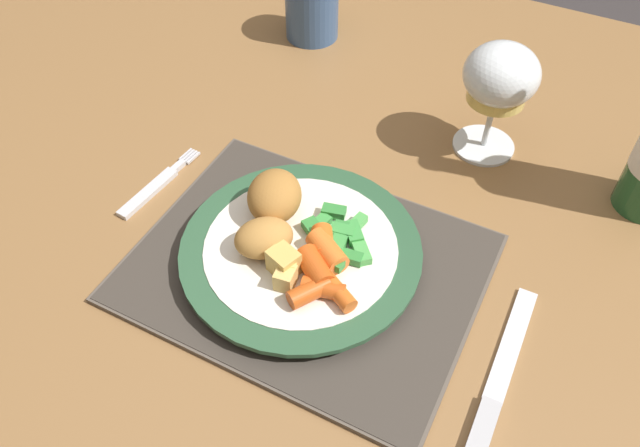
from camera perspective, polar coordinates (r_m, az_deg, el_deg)
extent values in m
plane|color=#383333|center=(1.36, 1.37, -17.63)|extent=(6.00, 6.00, 0.00)
cube|color=olive|center=(0.76, 2.34, 5.20)|extent=(1.31, 0.92, 0.04)
cube|color=olive|center=(1.51, -12.36, 11.31)|extent=(0.06, 0.06, 0.70)
cube|color=brown|center=(0.63, -1.26, -4.08)|extent=(0.34, 0.26, 0.01)
cube|color=#3C352E|center=(0.62, -1.26, -3.89)|extent=(0.33, 0.26, 0.00)
cylinder|color=white|center=(0.62, -1.75, -2.88)|extent=(0.20, 0.20, 0.01)
cylinder|color=#2D5638|center=(0.62, -1.77, -2.36)|extent=(0.24, 0.24, 0.01)
cylinder|color=white|center=(0.61, -1.78, -2.15)|extent=(0.19, 0.19, 0.00)
ellipsoid|color=#A87033|center=(0.63, -4.19, 2.51)|extent=(0.07, 0.08, 0.05)
ellipsoid|color=#B77F3D|center=(0.60, -5.49, -1.18)|extent=(0.07, 0.07, 0.04)
cube|color=#4CA84C|center=(0.60, -0.53, -3.36)|extent=(0.03, 0.02, 0.01)
cube|color=#4CA84C|center=(0.63, 3.51, 0.12)|extent=(0.01, 0.02, 0.01)
cube|color=green|center=(0.60, 1.59, -2.14)|extent=(0.02, 0.03, 0.01)
cube|color=green|center=(0.62, 3.07, -0.83)|extent=(0.03, 0.03, 0.01)
cube|color=#4CA84C|center=(0.60, 3.84, -2.73)|extent=(0.03, 0.03, 0.01)
cube|color=#338438|center=(0.60, 2.88, -3.12)|extent=(0.02, 0.01, 0.01)
cube|color=#338438|center=(0.59, 1.08, -3.39)|extent=(0.03, 0.02, 0.01)
cube|color=#338438|center=(0.63, 1.27, 1.11)|extent=(0.03, 0.02, 0.01)
cube|color=green|center=(0.63, 0.00, -0.01)|extent=(0.02, 0.03, 0.01)
cube|color=green|center=(0.62, 2.07, -0.71)|extent=(0.03, 0.02, 0.01)
cube|color=#338438|center=(0.61, 1.78, -0.88)|extent=(0.02, 0.03, 0.01)
cube|color=#338438|center=(0.62, -0.54, -0.56)|extent=(0.03, 0.03, 0.01)
cylinder|color=orange|center=(0.57, 1.68, -6.32)|extent=(0.04, 0.03, 0.02)
cylinder|color=orange|center=(0.59, 0.67, -2.53)|extent=(0.05, 0.04, 0.02)
cylinder|color=#CC5119|center=(0.57, 0.28, -5.98)|extent=(0.04, 0.02, 0.02)
cylinder|color=orange|center=(0.60, 0.27, -1.71)|extent=(0.04, 0.04, 0.02)
cylinder|color=#CC5119|center=(0.57, -0.99, -6.27)|extent=(0.04, 0.04, 0.02)
cylinder|color=#CC5119|center=(0.58, -0.47, -4.10)|extent=(0.05, 0.04, 0.02)
cube|color=silver|center=(0.72, -15.45, 2.72)|extent=(0.02, 0.09, 0.01)
cube|color=silver|center=(0.74, -12.82, 5.14)|extent=(0.01, 0.02, 0.01)
cube|color=silver|center=(0.75, -11.48, 5.89)|extent=(0.00, 0.02, 0.00)
cube|color=silver|center=(0.75, -11.72, 5.99)|extent=(0.00, 0.02, 0.00)
cube|color=silver|center=(0.76, -11.95, 6.09)|extent=(0.00, 0.02, 0.00)
cube|color=silver|center=(0.76, -12.18, 6.20)|extent=(0.00, 0.02, 0.00)
cube|color=silver|center=(0.60, 17.07, -10.46)|extent=(0.02, 0.13, 0.00)
cube|color=#B2B2B7|center=(0.55, 14.41, -18.40)|extent=(0.02, 0.07, 0.01)
cylinder|color=silver|center=(0.78, 14.69, 6.93)|extent=(0.07, 0.07, 0.00)
cylinder|color=silver|center=(0.76, 15.20, 8.90)|extent=(0.01, 0.01, 0.07)
ellipsoid|color=silver|center=(0.72, 16.27, 12.97)|extent=(0.08, 0.08, 0.07)
cylinder|color=#EACC66|center=(0.73, 16.01, 11.99)|extent=(0.07, 0.07, 0.04)
cube|color=#DBB256|center=(0.58, -3.33, -3.54)|extent=(0.03, 0.03, 0.03)
cube|color=#E5BC66|center=(0.58, -3.17, -4.98)|extent=(0.02, 0.02, 0.02)
cube|color=#E5BC66|center=(0.59, -3.02, -3.84)|extent=(0.02, 0.02, 0.02)
cylinder|color=#385684|center=(0.93, -0.75, 19.20)|extent=(0.08, 0.08, 0.09)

